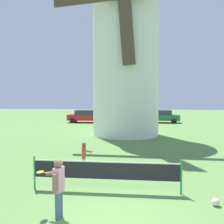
{
  "coord_description": "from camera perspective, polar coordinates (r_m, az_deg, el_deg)",
  "views": [
    {
      "loc": [
        0.68,
        -5.76,
        3.04
      ],
      "look_at": [
        -0.36,
        3.96,
        2.48
      ],
      "focal_mm": 38.98,
      "sensor_mm": 36.0,
      "label": 1
    }
  ],
  "objects": [
    {
      "name": "ground_plane",
      "position": [
        6.54,
        -0.63,
        -24.4
      ],
      "size": [
        120.0,
        120.0,
        0.0
      ],
      "primitive_type": "plane",
      "color": "#5B8442"
    },
    {
      "name": "parked_car_silver",
      "position": [
        30.21,
        3.14,
        -0.99
      ],
      "size": [
        4.33,
        2.05,
        1.56
      ],
      "color": "silver",
      "rests_on": "ground_plane"
    },
    {
      "name": "parked_car_green",
      "position": [
        30.84,
        11.46,
        -0.97
      ],
      "size": [
        4.52,
        2.09,
        1.56
      ],
      "color": "#1E6638",
      "rests_on": "ground_plane"
    },
    {
      "name": "player_far",
      "position": [
        10.32,
        -6.47,
        -9.9
      ],
      "size": [
        0.74,
        0.43,
        1.22
      ],
      "color": "#9E937F",
      "rests_on": "ground_plane"
    },
    {
      "name": "tennis_net",
      "position": [
        8.14,
        -1.54,
        -13.57
      ],
      "size": [
        4.88,
        0.06,
        1.1
      ],
      "color": "#238E4C",
      "rests_on": "ground_plane"
    },
    {
      "name": "parked_car_red",
      "position": [
        30.6,
        -6.3,
        -0.95
      ],
      "size": [
        4.3,
        1.9,
        1.56
      ],
      "color": "red",
      "rests_on": "ground_plane"
    },
    {
      "name": "stray_ball",
      "position": [
        7.87,
        23.16,
        -18.83
      ],
      "size": [
        0.23,
        0.23,
        0.23
      ],
      "primitive_type": "sphere",
      "color": "silver",
      "rests_on": "ground_plane"
    },
    {
      "name": "windmill",
      "position": [
        20.47,
        3.28,
        15.11
      ],
      "size": [
        9.93,
        6.1,
        15.23
      ],
      "color": "white",
      "rests_on": "ground_plane"
    },
    {
      "name": "player_near",
      "position": [
        6.53,
        -12.57,
        -16.28
      ],
      "size": [
        0.8,
        0.65,
        1.53
      ],
      "color": "slate",
      "rests_on": "ground_plane"
    }
  ]
}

